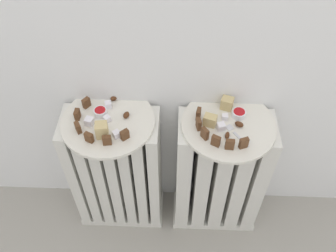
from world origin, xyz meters
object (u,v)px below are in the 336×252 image
Objects in this scene: plate_left at (108,121)px; plate_right at (228,125)px; jam_bowl_left at (100,112)px; jam_bowl_right at (239,113)px; radiator_right at (219,176)px; radiator_left at (117,173)px; fork at (236,134)px.

plate_left and plate_right have the same top height.
jam_bowl_right is (0.45, 0.01, 0.00)m from jam_bowl_left.
radiator_left is at bearing 180.00° from radiator_right.
jam_bowl_left is at bearing -178.74° from jam_bowl_right.
plate_right is 7.09× the size of jam_bowl_left.
plate_left is 6.76× the size of jam_bowl_right.
jam_bowl_left reaches higher than plate_right.
radiator_left is 0.39m from radiator_right.
plate_left reaches higher than radiator_left.
radiator_right is 1.89× the size of plate_right.
radiator_right is 0.53m from jam_bowl_left.
radiator_right is 0.49m from plate_left.
fork is (-0.01, -0.08, -0.01)m from jam_bowl_right.
radiator_left is at bearing 173.89° from fork.
jam_bowl_left reaches higher than fork.
plate_right is (0.39, -0.00, 0.30)m from radiator_left.
radiator_left is 6.23× the size of fork.
fork is at bearing -6.11° from plate_left.
radiator_right is at bearing -0.00° from radiator_left.
radiator_right is 12.74× the size of jam_bowl_right.
fork reaches higher than radiator_right.
jam_bowl_right is (0.03, 0.04, 0.02)m from plate_right.
jam_bowl_left is (-0.03, 0.03, 0.02)m from plate_left.
radiator_left is 13.37× the size of jam_bowl_left.
plate_right is 0.05m from jam_bowl_right.
fork is (0.41, -0.04, 0.31)m from radiator_left.
jam_bowl_left is (-0.42, 0.03, 0.32)m from radiator_right.
plate_left is (-0.00, -0.00, 0.30)m from radiator_left.
fork is (0.02, -0.04, 0.01)m from plate_right.
jam_bowl_left is 0.45m from jam_bowl_right.
jam_bowl_right reaches higher than radiator_left.
plate_left is (-0.39, 0.00, 0.30)m from radiator_right.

